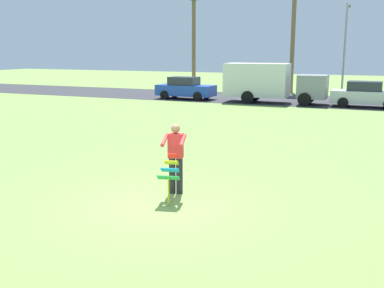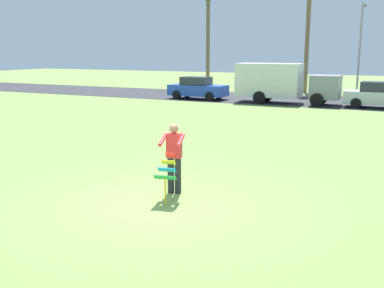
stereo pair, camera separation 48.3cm
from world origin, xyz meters
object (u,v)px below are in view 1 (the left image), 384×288
Objects in this scene: person_kite_flyer at (176,156)px; parked_car_silver at (366,95)px; parked_truck_grey_van at (269,82)px; kite_held at (170,172)px; parked_car_blue at (185,88)px; streetlight_pole at (345,43)px.

parked_car_silver is (3.41, 20.28, -0.18)m from person_kite_flyer.
kite_held is at bearing -82.10° from parked_truck_grey_van.
parked_car_blue is 6.16m from parked_truck_grey_van.
parked_car_blue is at bearing 180.00° from parked_car_silver.
parked_car_blue is at bearing 180.00° from parked_truck_grey_van.
parked_car_silver is at bearing 80.45° from person_kite_flyer.
parked_truck_grey_van is at bearing -0.00° from parked_car_blue.
person_kite_flyer reaches higher than parked_car_blue.
person_kite_flyer is 22.13m from parked_car_blue.
streetlight_pole reaches higher than parked_car_blue.
kite_held is 21.23m from parked_car_silver.
parked_car_silver is (6.14, -0.00, -0.64)m from parked_truck_grey_van.
kite_held is 0.27× the size of parked_car_silver.
kite_held is at bearing -92.21° from streetlight_pole.
parked_car_blue is (-8.85, 20.29, -0.18)m from person_kite_flyer.
person_kite_flyer is 20.47m from parked_truck_grey_van.
parked_car_silver is at bearing -0.00° from parked_car_blue.
person_kite_flyer is at bearing -82.35° from parked_truck_grey_van.
parked_truck_grey_van reaches higher than parked_car_blue.
parked_car_blue reaches higher than kite_held.
streetlight_pole is (10.14, 7.64, 3.22)m from parked_car_blue.
parked_car_silver is 8.56m from streetlight_pole.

